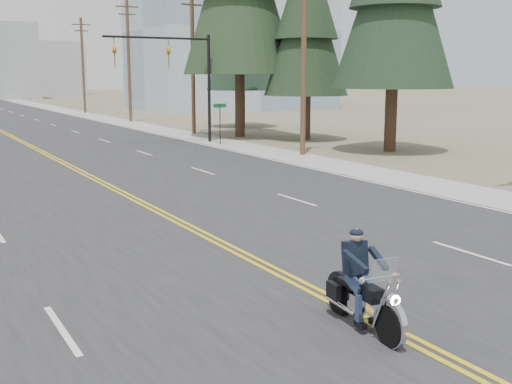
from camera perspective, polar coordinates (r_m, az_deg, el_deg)
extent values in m
plane|color=#776D56|center=(10.87, 16.12, -13.93)|extent=(400.00, 400.00, 0.00)
cube|color=#A5A5A0|center=(79.23, -15.65, 6.78)|extent=(3.00, 200.00, 0.01)
cylinder|color=black|center=(42.92, -4.19, 9.11)|extent=(0.20, 0.20, 7.00)
cylinder|color=black|center=(41.61, -8.74, 13.39)|extent=(7.00, 0.14, 0.14)
imported|color=#BF8C0C|center=(41.83, -7.80, 12.51)|extent=(0.21, 0.26, 1.30)
imported|color=#BF8C0C|center=(40.68, -12.50, 12.43)|extent=(0.21, 0.26, 1.30)
cylinder|color=black|center=(41.14, -3.22, 6.00)|extent=(0.06, 0.06, 2.60)
cube|color=#0C5926|center=(41.07, -3.24, 7.67)|extent=(0.90, 0.03, 0.25)
cylinder|color=brown|center=(35.80, 4.27, 12.48)|extent=(0.30, 0.30, 11.50)
cylinder|color=brown|center=(49.01, -5.64, 11.58)|extent=(0.30, 0.30, 11.00)
cube|color=brown|center=(49.26, -5.73, 16.23)|extent=(1.60, 0.12, 0.12)
cylinder|color=brown|center=(63.03, -11.24, 11.37)|extent=(0.30, 0.30, 11.50)
cube|color=brown|center=(63.34, -11.40, 15.85)|extent=(2.20, 0.12, 0.12)
cube|color=brown|center=(63.27, -11.38, 15.22)|extent=(1.60, 0.12, 0.12)
cylinder|color=brown|center=(79.35, -15.13, 10.78)|extent=(0.30, 0.30, 11.00)
cube|color=brown|center=(79.56, -15.30, 14.17)|extent=(2.20, 0.12, 0.12)
cube|color=brown|center=(79.51, -15.27, 13.66)|extent=(1.60, 0.12, 0.12)
cube|color=#9EB5CC|center=(86.46, -2.28, 14.04)|extent=(24.00, 16.00, 20.00)
cube|color=#B7BCC6|center=(126.12, -7.41, 12.34)|extent=(16.00, 12.00, 18.00)
cube|color=#B7BCC6|center=(160.14, -17.94, 10.42)|extent=(14.00, 14.00, 12.00)
cylinder|color=#382619|center=(38.34, 11.88, 6.28)|extent=(0.71, 0.71, 3.66)
cylinder|color=#382619|center=(44.52, 4.41, 6.61)|extent=(0.67, 0.67, 3.05)
cone|color=black|center=(44.55, 4.52, 14.46)|extent=(5.72, 5.72, 9.15)
cylinder|color=#382619|center=(46.67, -1.44, 7.67)|extent=(0.78, 0.78, 4.46)
cylinder|color=#382619|center=(55.62, -1.34, 7.43)|extent=(0.74, 0.74, 3.15)
cone|color=black|center=(55.66, -1.37, 13.92)|extent=(5.88, 5.88, 9.46)
cone|color=black|center=(55.89, -1.38, 16.67)|extent=(4.41, 4.41, 7.09)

